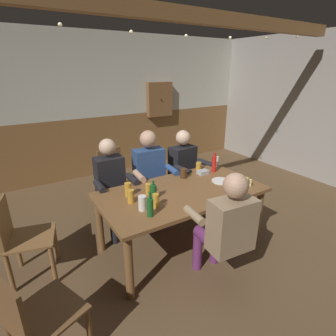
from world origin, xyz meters
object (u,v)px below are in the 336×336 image
Objects in this scene: pint_glass_7 at (148,189)px; bottle_0 at (150,207)px; pint_glass_0 at (156,201)px; pint_glass_5 at (184,173)px; chair_empty_near_right at (115,176)px; person_2 at (185,167)px; plate_0 at (221,181)px; wall_dart_cabinet at (160,99)px; person_3 at (226,225)px; dining_table at (182,198)px; pint_glass_2 at (245,183)px; pint_glass_6 at (131,196)px; table_candle at (250,183)px; pint_glass_1 at (142,203)px; person_1 at (151,173)px; pint_glass_3 at (128,189)px; chair_empty_far_end at (34,318)px; bottle_1 at (214,164)px; chair_empty_near_left at (21,237)px; bottle_2 at (153,192)px; condiment_caddy at (203,172)px; pint_glass_4 at (216,162)px; pint_glass_8 at (199,166)px; person_0 at (112,183)px.

bottle_0 is at bearing -115.41° from pint_glass_7.
pint_glass_0 reaches higher than pint_glass_5.
chair_empty_near_right is at bearing 84.12° from pint_glass_0.
person_2 reaches higher than plate_0.
pint_glass_0 is 3.45m from wall_dart_cabinet.
person_3 is (-0.56, -1.45, 0.00)m from person_2.
chair_empty_near_right is (-0.27, 1.43, -0.17)m from dining_table.
pint_glass_6 is (-1.26, 0.37, 0.01)m from pint_glass_2.
pint_glass_2 reaches higher than table_candle.
wall_dart_cabinet is (0.74, 2.01, 0.74)m from person_2.
pint_glass_6 is at bearing 134.20° from person_3.
person_1 is at bearing 57.20° from pint_glass_1.
pint_glass_3 is at bearing 159.36° from pint_glass_7.
wall_dart_cabinet reaches higher than pint_glass_5.
bottle_1 reaches higher than chair_empty_far_end.
person_2 is at bearing 74.15° from person_3.
chair_empty_near_left and chair_empty_far_end have the same top height.
pint_glass_0 is 1.19× the size of pint_glass_7.
bottle_1 is 1.09m from bottle_2.
bottle_1 is at bearing -4.59° from condiment_caddy.
pint_glass_0 is 0.28m from pint_glass_6.
pint_glass_4 is (1.21, 0.38, -0.01)m from bottle_2.
chair_empty_near_right reaches higher than plate_0.
pint_glass_7 is at bearing 91.37° from chair_empty_near_left.
chair_empty_near_left is at bearing 176.81° from pint_glass_5.
pint_glass_5 is (1.87, 0.96, 0.32)m from chair_empty_far_end.
person_2 is 9.99× the size of pint_glass_7.
pint_glass_0 is 1.13× the size of pint_glass_2.
person_3 is 9.50× the size of pint_glass_2.
person_1 is at bearing 118.97° from pint_glass_5.
chair_empty_far_end is 6.23× the size of pint_glass_6.
pint_glass_4 reaches higher than table_candle.
pint_glass_8 is (0.57, 0.43, 0.14)m from dining_table.
person_3 is 8.42× the size of pint_glass_0.
pint_glass_7 reaches higher than plate_0.
pint_glass_8 is at bearing 96.20° from pint_glass_2.
person_0 is 1.77m from chair_empty_far_end.
condiment_caddy is 0.34m from pint_glass_4.
wall_dart_cabinet reaches higher than pint_glass_2.
chair_empty_far_end is 2.44m from table_candle.
chair_empty_near_right is 1.47m from bottle_2.
pint_glass_7 is at bearing 170.01° from plate_0.
chair_empty_near_left reaches higher than pint_glass_2.
dining_table is 0.66m from bottle_0.
pint_glass_4 is (0.09, 0.70, 0.04)m from table_candle.
chair_empty_near_left is (-1.64, 0.40, -0.17)m from dining_table.
plate_0 is 0.48m from pint_glass_8.
bottle_2 reaches higher than pint_glass_0.
chair_empty_near_right is 6.90× the size of pint_glass_2.
pint_glass_4 is (1.42, 0.53, 0.00)m from pint_glass_1.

